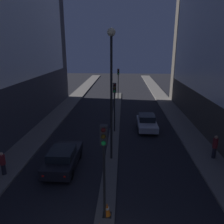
# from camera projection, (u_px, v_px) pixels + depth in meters

# --- Properties ---
(median_strip) EXTENTS (0.97, 33.39, 0.11)m
(median_strip) POSITION_uv_depth(u_px,v_px,m) (115.00, 124.00, 23.72)
(median_strip) COLOR #56544F
(median_strip) RESTS_ON ground
(traffic_light_near) EXTENTS (0.32, 0.42, 4.79)m
(traffic_light_near) POSITION_uv_depth(u_px,v_px,m) (104.00, 153.00, 9.62)
(traffic_light_near) COLOR black
(traffic_light_near) RESTS_ON median_strip
(traffic_light_mid) EXTENTS (0.32, 0.42, 4.79)m
(traffic_light_mid) POSITION_uv_depth(u_px,v_px,m) (115.00, 97.00, 20.55)
(traffic_light_mid) COLOR black
(traffic_light_mid) RESTS_ON median_strip
(traffic_light_far) EXTENTS (0.32, 0.42, 4.79)m
(traffic_light_far) POSITION_uv_depth(u_px,v_px,m) (118.00, 77.00, 33.92)
(traffic_light_far) COLOR black
(traffic_light_far) RESTS_ON median_strip
(street_lamp) EXTENTS (0.54, 0.54, 9.16)m
(street_lamp) POSITION_uv_depth(u_px,v_px,m) (111.00, 74.00, 14.55)
(street_lamp) COLOR black
(street_lamp) RESTS_ON median_strip
(traffic_cone_far) EXTENTS (0.43, 0.43, 0.72)m
(traffic_cone_far) POSITION_uv_depth(u_px,v_px,m) (107.00, 209.00, 10.69)
(traffic_cone_far) COLOR black
(traffic_cone_far) RESTS_ON median_strip
(car_left_lane) EXTENTS (1.88, 4.44, 1.51)m
(car_left_lane) POSITION_uv_depth(u_px,v_px,m) (63.00, 158.00, 15.02)
(car_left_lane) COLOR black
(car_left_lane) RESTS_ON ground
(car_right_lane) EXTENTS (1.85, 4.16, 1.46)m
(car_right_lane) POSITION_uv_depth(u_px,v_px,m) (147.00, 122.00, 22.24)
(car_right_lane) COLOR #B2B2B7
(car_right_lane) RESTS_ON ground
(pedestrian_on_left_sidewalk) EXTENTS (0.36, 0.36, 1.56)m
(pedestrian_on_left_sidewalk) POSITION_uv_depth(u_px,v_px,m) (3.00, 163.00, 14.00)
(pedestrian_on_left_sidewalk) COLOR black
(pedestrian_on_left_sidewalk) RESTS_ON sidewalk_left
(pedestrian_on_right_sidewalk) EXTENTS (0.36, 0.36, 1.78)m
(pedestrian_on_right_sidewalk) POSITION_uv_depth(u_px,v_px,m) (215.00, 146.00, 16.05)
(pedestrian_on_right_sidewalk) COLOR black
(pedestrian_on_right_sidewalk) RESTS_ON sidewalk_right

